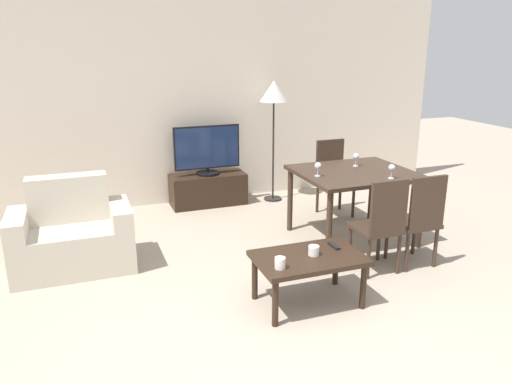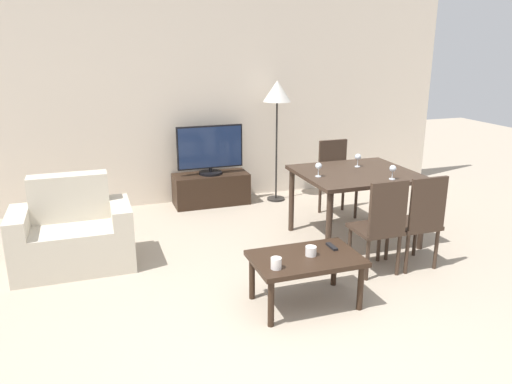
{
  "view_description": "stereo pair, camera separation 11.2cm",
  "coord_description": "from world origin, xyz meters",
  "px_view_note": "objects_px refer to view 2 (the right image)",
  "views": [
    {
      "loc": [
        -1.2,
        -2.47,
        2.08
      ],
      "look_at": [
        0.43,
        1.95,
        0.65
      ],
      "focal_mm": 35.0,
      "sensor_mm": 36.0,
      "label": 1
    },
    {
      "loc": [
        -1.1,
        -2.51,
        2.08
      ],
      "look_at": [
        0.43,
        1.95,
        0.65
      ],
      "focal_mm": 35.0,
      "sensor_mm": 36.0,
      "label": 2
    }
  ],
  "objects_px": {
    "tv_stand": "(211,189)",
    "remote_primary": "(332,246)",
    "wine_glass_left": "(358,158)",
    "cup_colored_far": "(276,263)",
    "wine_glass_right": "(319,167)",
    "coffee_table": "(306,263)",
    "dining_chair_near_right": "(419,218)",
    "dining_table": "(356,180)",
    "floor_lamp": "(277,96)",
    "wine_glass_center": "(393,169)",
    "tv": "(210,150)",
    "dining_chair_near": "(381,223)",
    "armchair": "(73,236)",
    "cup_white_near": "(311,251)",
    "dining_chair_far": "(336,175)"
  },
  "relations": [
    {
      "from": "coffee_table",
      "to": "wine_glass_left",
      "type": "height_order",
      "value": "wine_glass_left"
    },
    {
      "from": "armchair",
      "to": "remote_primary",
      "type": "distance_m",
      "value": 2.44
    },
    {
      "from": "dining_chair_near",
      "to": "remote_primary",
      "type": "xyz_separation_m",
      "value": [
        -0.59,
        -0.2,
        -0.07
      ]
    },
    {
      "from": "cup_colored_far",
      "to": "cup_white_near",
      "type": "bearing_deg",
      "value": 20.99
    },
    {
      "from": "tv_stand",
      "to": "dining_table",
      "type": "relative_size",
      "value": 0.82
    },
    {
      "from": "tv",
      "to": "wine_glass_right",
      "type": "distance_m",
      "value": 1.89
    },
    {
      "from": "cup_white_near",
      "to": "cup_colored_far",
      "type": "distance_m",
      "value": 0.38
    },
    {
      "from": "armchair",
      "to": "wine_glass_center",
      "type": "distance_m",
      "value": 3.16
    },
    {
      "from": "dining_chair_near_right",
      "to": "floor_lamp",
      "type": "distance_m",
      "value": 2.63
    },
    {
      "from": "wine_glass_center",
      "to": "tv",
      "type": "bearing_deg",
      "value": 122.87
    },
    {
      "from": "tv_stand",
      "to": "remote_primary",
      "type": "bearing_deg",
      "value": -82.41
    },
    {
      "from": "floor_lamp",
      "to": "wine_glass_center",
      "type": "distance_m",
      "value": 2.1
    },
    {
      "from": "wine_glass_center",
      "to": "remote_primary",
      "type": "bearing_deg",
      "value": -146.68
    },
    {
      "from": "dining_table",
      "to": "remote_primary",
      "type": "distance_m",
      "value": 1.33
    },
    {
      "from": "wine_glass_left",
      "to": "floor_lamp",
      "type": "bearing_deg",
      "value": 105.99
    },
    {
      "from": "dining_table",
      "to": "dining_chair_near",
      "type": "height_order",
      "value": "dining_chair_near"
    },
    {
      "from": "armchair",
      "to": "wine_glass_left",
      "type": "xyz_separation_m",
      "value": [
        2.99,
        -0.07,
        0.55
      ]
    },
    {
      "from": "wine_glass_left",
      "to": "wine_glass_center",
      "type": "bearing_deg",
      "value": -83.8
    },
    {
      "from": "cup_colored_far",
      "to": "tv_stand",
      "type": "bearing_deg",
      "value": 85.72
    },
    {
      "from": "wine_glass_left",
      "to": "coffee_table",
      "type": "bearing_deg",
      "value": -132.47
    },
    {
      "from": "tv",
      "to": "wine_glass_center",
      "type": "bearing_deg",
      "value": -57.13
    },
    {
      "from": "dining_chair_near_right",
      "to": "dining_table",
      "type": "bearing_deg",
      "value": 104.02
    },
    {
      "from": "remote_primary",
      "to": "wine_glass_left",
      "type": "bearing_deg",
      "value": 52.89
    },
    {
      "from": "dining_chair_far",
      "to": "wine_glass_left",
      "type": "distance_m",
      "value": 0.75
    },
    {
      "from": "armchair",
      "to": "dining_chair_near_right",
      "type": "distance_m",
      "value": 3.26
    },
    {
      "from": "armchair",
      "to": "coffee_table",
      "type": "bearing_deg",
      "value": -37.65
    },
    {
      "from": "dining_chair_near",
      "to": "dining_chair_far",
      "type": "distance_m",
      "value": 1.72
    },
    {
      "from": "tv_stand",
      "to": "remote_primary",
      "type": "distance_m",
      "value": 2.76
    },
    {
      "from": "cup_colored_far",
      "to": "wine_glass_right",
      "type": "height_order",
      "value": "wine_glass_right"
    },
    {
      "from": "dining_chair_near_right",
      "to": "tv_stand",
      "type": "bearing_deg",
      "value": 118.42
    },
    {
      "from": "armchair",
      "to": "dining_chair_near_right",
      "type": "relative_size",
      "value": 1.18
    },
    {
      "from": "coffee_table",
      "to": "wine_glass_center",
      "type": "bearing_deg",
      "value": 30.34
    },
    {
      "from": "coffee_table",
      "to": "remote_primary",
      "type": "distance_m",
      "value": 0.3
    },
    {
      "from": "coffee_table",
      "to": "dining_chair_near_right",
      "type": "xyz_separation_m",
      "value": [
        1.28,
        0.29,
        0.13
      ]
    },
    {
      "from": "armchair",
      "to": "coffee_table",
      "type": "height_order",
      "value": "armchair"
    },
    {
      "from": "coffee_table",
      "to": "wine_glass_right",
      "type": "height_order",
      "value": "wine_glass_right"
    },
    {
      "from": "floor_lamp",
      "to": "remote_primary",
      "type": "xyz_separation_m",
      "value": [
        -0.52,
        -2.63,
        -0.96
      ]
    },
    {
      "from": "wine_glass_right",
      "to": "coffee_table",
      "type": "bearing_deg",
      "value": -119.68
    },
    {
      "from": "remote_primary",
      "to": "wine_glass_right",
      "type": "xyz_separation_m",
      "value": [
        0.33,
        0.98,
        0.43
      ]
    },
    {
      "from": "dining_chair_near_right",
      "to": "remote_primary",
      "type": "relative_size",
      "value": 6.12
    },
    {
      "from": "dining_chair_near_right",
      "to": "wine_glass_right",
      "type": "height_order",
      "value": "dining_chair_near_right"
    },
    {
      "from": "dining_chair_near_right",
      "to": "wine_glass_left",
      "type": "xyz_separation_m",
      "value": [
        -0.09,
        1.02,
        0.36
      ]
    },
    {
      "from": "tv_stand",
      "to": "wine_glass_left",
      "type": "distance_m",
      "value": 2.09
    },
    {
      "from": "tv_stand",
      "to": "cup_colored_far",
      "type": "distance_m",
      "value": 2.97
    },
    {
      "from": "dining_table",
      "to": "wine_glass_left",
      "type": "xyz_separation_m",
      "value": [
        0.12,
        0.18,
        0.19
      ]
    },
    {
      "from": "remote_primary",
      "to": "wine_glass_right",
      "type": "relative_size",
      "value": 1.03
    },
    {
      "from": "dining_chair_near",
      "to": "cup_white_near",
      "type": "bearing_deg",
      "value": -160.73
    },
    {
      "from": "remote_primary",
      "to": "coffee_table",
      "type": "bearing_deg",
      "value": -161.71
    },
    {
      "from": "tv_stand",
      "to": "coffee_table",
      "type": "height_order",
      "value": "coffee_table"
    },
    {
      "from": "dining_chair_near",
      "to": "dining_chair_near_right",
      "type": "bearing_deg",
      "value": 0.0
    }
  ]
}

